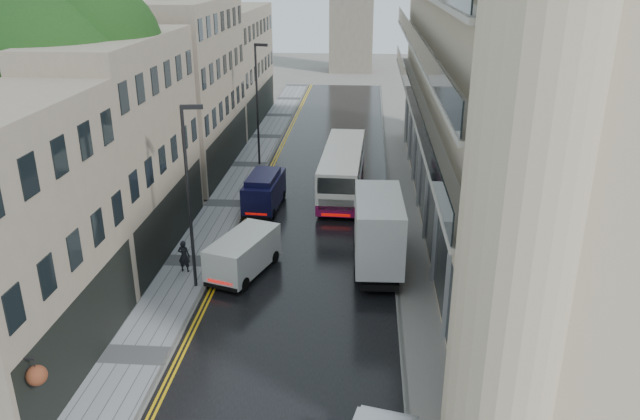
% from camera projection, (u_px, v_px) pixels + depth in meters
% --- Properties ---
extents(road, '(9.00, 85.00, 0.02)m').
position_uv_depth(road, '(318.00, 207.00, 39.36)').
color(road, black).
rests_on(road, ground).
extents(left_sidewalk, '(2.70, 85.00, 0.12)m').
position_uv_depth(left_sidewalk, '(227.00, 204.00, 39.75)').
color(left_sidewalk, gray).
rests_on(left_sidewalk, ground).
extents(right_sidewalk, '(1.80, 85.00, 0.12)m').
position_uv_depth(right_sidewalk, '(404.00, 209.00, 38.96)').
color(right_sidewalk, slate).
rests_on(right_sidewalk, ground).
extents(old_shop_row, '(4.50, 56.00, 12.00)m').
position_uv_depth(old_shop_row, '(175.00, 103.00, 40.13)').
color(old_shop_row, gray).
rests_on(old_shop_row, ground).
extents(modern_block, '(8.00, 40.00, 14.00)m').
position_uv_depth(modern_block, '(500.00, 105.00, 34.68)').
color(modern_block, tan).
rests_on(modern_block, ground).
extents(tree_near, '(10.56, 10.56, 13.89)m').
position_uv_depth(tree_near, '(54.00, 125.00, 30.72)').
color(tree_near, black).
rests_on(tree_near, ground).
extents(tree_far, '(9.24, 9.24, 12.46)m').
position_uv_depth(tree_far, '(148.00, 90.00, 43.01)').
color(tree_far, black).
rests_on(tree_far, ground).
extents(cream_bus, '(2.78, 10.87, 2.94)m').
position_uv_depth(cream_bus, '(321.00, 185.00, 38.90)').
color(cream_bus, white).
rests_on(cream_bus, road).
extents(white_lorry, '(2.47, 7.52, 3.91)m').
position_uv_depth(white_lorry, '(357.00, 244.00, 29.53)').
color(white_lorry, silver).
rests_on(white_lorry, road).
extents(white_van, '(3.24, 4.85, 2.02)m').
position_uv_depth(white_van, '(211.00, 264.00, 29.60)').
color(white_van, silver).
rests_on(white_van, road).
extents(navy_van, '(2.15, 4.79, 2.39)m').
position_uv_depth(navy_van, '(244.00, 198.00, 37.42)').
color(navy_van, black).
rests_on(navy_van, road).
extents(pedestrian, '(0.65, 0.47, 1.66)m').
position_uv_depth(pedestrian, '(184.00, 256.00, 30.63)').
color(pedestrian, black).
rests_on(pedestrian, left_sidewalk).
extents(lamp_post_near, '(0.99, 0.36, 8.61)m').
position_uv_depth(lamp_post_near, '(189.00, 201.00, 27.99)').
color(lamp_post_near, black).
rests_on(lamp_post_near, left_sidewalk).
extents(lamp_post_far, '(1.03, 0.45, 8.91)m').
position_uv_depth(lamp_post_far, '(257.00, 106.00, 45.85)').
color(lamp_post_far, black).
rests_on(lamp_post_far, left_sidewalk).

